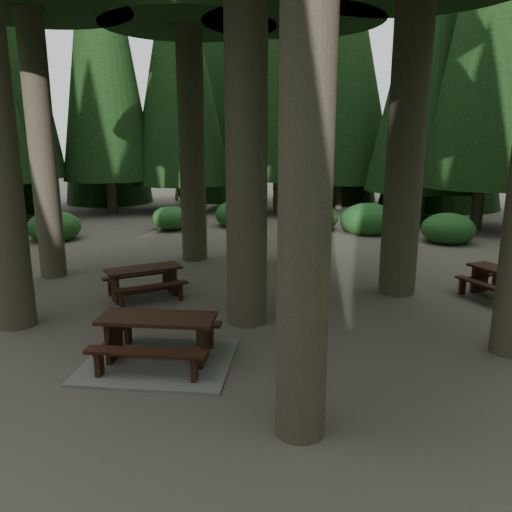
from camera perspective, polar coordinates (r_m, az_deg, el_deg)
The scene contains 5 objects.
ground at distance 11.14m, azimuth -4.86°, elevation -6.79°, with size 80.00×80.00×0.00m, color #554E45.
picnic_table_a at distance 8.95m, azimuth -11.10°, elevation -10.13°, with size 3.25×3.12×0.86m.
picnic_table_b at distance 12.44m, azimuth -12.67°, elevation -2.45°, with size 1.99×2.17×0.76m.
picnic_table_d at distance 13.42m, azimuth 26.38°, elevation -2.46°, with size 2.14×2.00×0.74m.
shrub_ring at distance 11.09m, azimuth 0.43°, elevation -4.63°, with size 23.86×24.64×1.49m.
Camera 1 is at (7.30, -7.48, 3.84)m, focal length 35.00 mm.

